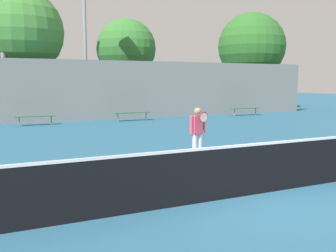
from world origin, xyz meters
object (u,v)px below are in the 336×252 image
at_px(bench_courtside_near, 35,117).
at_px(tree_green_tall, 19,33).
at_px(tennis_net, 256,168).
at_px(bench_by_gate, 245,109).
at_px(light_pole_center_back, 85,22).
at_px(bench_adjacent_court, 132,113).
at_px(tree_dark_dense, 126,49).
at_px(tennis_player, 198,131).
at_px(tree_green_broad, 252,47).

distance_m(bench_courtside_near, tree_green_tall, 6.05).
height_order(tennis_net, tree_green_tall, tree_green_tall).
height_order(bench_by_gate, light_pole_center_back, light_pole_center_back).
height_order(bench_adjacent_court, bench_by_gate, same).
height_order(tennis_net, light_pole_center_back, light_pole_center_back).
height_order(tree_green_tall, tree_dark_dense, tree_green_tall).
xyz_separation_m(tennis_player, bench_courtside_near, (-3.09, 11.19, -0.41)).
bearing_deg(tree_dark_dense, tennis_net, -102.79).
height_order(bench_courtside_near, light_pole_center_back, light_pole_center_back).
relative_size(tennis_net, bench_courtside_near, 5.82).
height_order(bench_by_gate, tree_green_tall, tree_green_tall).
bearing_deg(tree_green_tall, tree_green_broad, 2.22).
relative_size(tree_green_tall, tree_dark_dense, 1.16).
height_order(tennis_net, bench_courtside_near, tennis_net).
relative_size(bench_courtside_near, tree_green_tall, 0.26).
relative_size(tennis_player, light_pole_center_back, 0.17).
height_order(bench_adjacent_court, light_pole_center_back, light_pole_center_back).
xyz_separation_m(light_pole_center_back, tree_green_tall, (-3.29, 2.28, -0.50)).
xyz_separation_m(tree_green_tall, tree_green_broad, (17.36, 0.67, -0.12)).
xyz_separation_m(light_pole_center_back, tree_green_broad, (14.08, 2.96, -0.62)).
distance_m(light_pole_center_back, tree_green_broad, 14.40).
bearing_deg(tree_dark_dense, bench_adjacent_court, -106.97).
distance_m(tree_green_broad, tree_dark_dense, 10.24).
bearing_deg(bench_courtside_near, tree_green_broad, 14.90).
height_order(bench_courtside_near, tree_dark_dense, tree_dark_dense).
bearing_deg(tennis_net, tennis_player, 78.36).
height_order(tennis_net, tree_dark_dense, tree_dark_dense).
bearing_deg(bench_courtside_near, tree_dark_dense, 38.18).
distance_m(bench_by_gate, tree_dark_dense, 9.25).
xyz_separation_m(bench_courtside_near, bench_by_gate, (13.23, -0.00, 0.00)).
distance_m(bench_by_gate, light_pole_center_back, 11.49).
distance_m(tennis_player, tree_green_tall, 16.01).
xyz_separation_m(tennis_net, bench_courtside_near, (-2.35, 14.79, -0.09)).
distance_m(bench_adjacent_court, tree_dark_dense, 7.00).
bearing_deg(bench_by_gate, tree_green_broad, 49.36).
distance_m(tennis_player, bench_courtside_near, 11.62).
xyz_separation_m(tennis_net, tennis_player, (0.74, 3.60, 0.31)).
bearing_deg(tennis_net, bench_by_gate, 53.68).
bearing_deg(bench_by_gate, bench_adjacent_court, 180.00).
relative_size(bench_adjacent_court, light_pole_center_back, 0.24).
relative_size(tennis_player, bench_by_gate, 0.72).
bearing_deg(light_pole_center_back, bench_by_gate, -8.97).
distance_m(tennis_player, bench_by_gate, 15.10).
height_order(tennis_player, light_pole_center_back, light_pole_center_back).
bearing_deg(bench_courtside_near, bench_adjacent_court, -0.00).
bearing_deg(tennis_net, tree_green_broad, 52.62).
bearing_deg(bench_courtside_near, tennis_net, -80.96).
height_order(tennis_player, tree_dark_dense, tree_dark_dense).
xyz_separation_m(tennis_net, bench_adjacent_court, (2.93, 14.79, -0.09)).
bearing_deg(bench_courtside_near, light_pole_center_back, 27.62).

